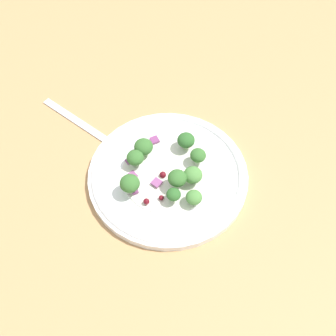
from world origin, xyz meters
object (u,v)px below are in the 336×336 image
(broccoli_floret_2, at_px, (192,174))
(fork, at_px, (91,130))
(broccoli_floret_1, at_px, (186,140))
(plate, at_px, (168,175))
(broccoli_floret_0, at_px, (144,147))

(broccoli_floret_2, height_order, fork, broccoli_floret_2)
(broccoli_floret_1, bearing_deg, plate, -50.43)
(broccoli_floret_1, height_order, broccoli_floret_2, broccoli_floret_1)
(fork, bearing_deg, broccoli_floret_0, 37.42)
(broccoli_floret_0, bearing_deg, broccoli_floret_1, 80.11)
(fork, bearing_deg, broccoli_floret_1, 53.44)
(broccoli_floret_2, bearing_deg, broccoli_floret_0, -144.02)
(plate, bearing_deg, fork, -146.19)
(plate, bearing_deg, broccoli_floret_1, 129.57)
(plate, xyz_separation_m, fork, (-0.13, -0.09, -0.01))
(broccoli_floret_0, distance_m, fork, 0.11)
(plate, height_order, broccoli_floret_0, broccoli_floret_0)
(broccoli_floret_0, bearing_deg, broccoli_floret_2, 35.98)
(broccoli_floret_0, relative_size, broccoli_floret_2, 1.04)
(plate, height_order, broccoli_floret_2, broccoli_floret_2)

